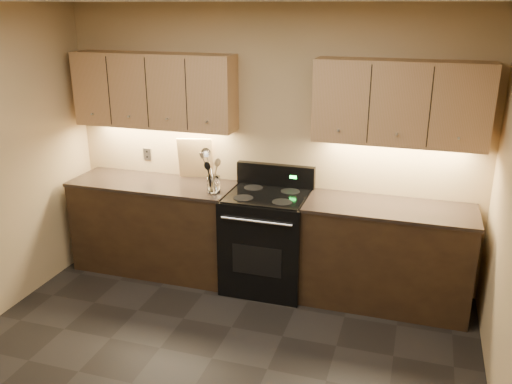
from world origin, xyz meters
The scene contains 14 objects.
ceiling centered at (0.00, 0.00, 2.60)m, with size 4.00×4.00×0.00m, color silver.
wall_back centered at (0.00, 2.00, 1.30)m, with size 4.00×0.04×2.60m, color tan.
counter_left centered at (-1.10, 1.70, 0.47)m, with size 1.62×0.62×0.93m.
counter_right centered at (1.18, 1.70, 0.47)m, with size 1.46×0.62×0.93m.
stove centered at (0.08, 1.68, 0.48)m, with size 0.76×0.68×1.14m.
upper_cab_left centered at (-1.10, 1.85, 1.80)m, with size 1.60×0.30×0.70m, color #AD7D56.
upper_cab_right centered at (1.18, 1.85, 1.80)m, with size 1.44×0.30×0.70m, color #AD7D56.
outlet_plate centered at (-1.30, 1.99, 1.12)m, with size 0.09×0.01×0.12m, color #B2B5BA.
utensil_crock centered at (-0.42, 1.61, 1.00)m, with size 0.15×0.15×0.15m.
cutting_board centered at (-0.74, 1.94, 1.14)m, with size 0.34×0.02×0.43m, color tan.
wooden_spoon centered at (-0.44, 1.61, 1.10)m, with size 0.06×0.06×0.31m, color tan, non-canonical shape.
black_spoon centered at (-0.44, 1.62, 1.10)m, with size 0.06×0.06×0.30m, color black, non-canonical shape.
steel_spatula centered at (-0.41, 1.62, 1.14)m, with size 0.08×0.08×0.39m, color silver, non-canonical shape.
steel_skimmer centered at (-0.39, 1.61, 1.14)m, with size 0.09×0.09×0.38m, color silver, non-canonical shape.
Camera 1 is at (1.37, -2.81, 2.58)m, focal length 38.00 mm.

